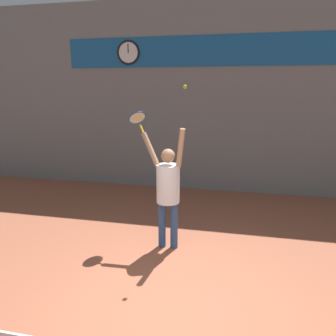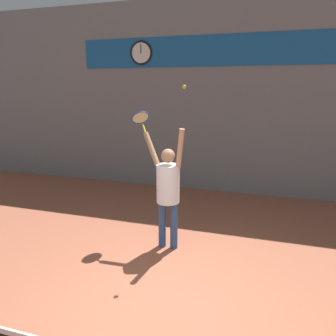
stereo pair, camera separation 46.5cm
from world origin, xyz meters
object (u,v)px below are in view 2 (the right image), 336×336
(scoreboard_clock, at_px, (141,53))
(tennis_ball, at_px, (184,87))
(tennis_player, at_px, (168,187))
(tennis_racket, at_px, (141,118))

(scoreboard_clock, xyz_separation_m, tennis_ball, (2.14, -3.57, -0.89))
(tennis_player, distance_m, tennis_ball, 1.69)
(scoreboard_clock, distance_m, tennis_racket, 3.57)
(tennis_ball, bearing_deg, scoreboard_clock, 121.02)
(scoreboard_clock, relative_size, tennis_racket, 1.51)
(scoreboard_clock, bearing_deg, tennis_racket, -68.57)
(tennis_racket, xyz_separation_m, tennis_ball, (0.95, -0.52, 0.56))
(tennis_ball, bearing_deg, tennis_player, 165.52)
(tennis_player, xyz_separation_m, tennis_ball, (0.29, -0.08, 1.67))
(tennis_ball, bearing_deg, tennis_racket, 151.21)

